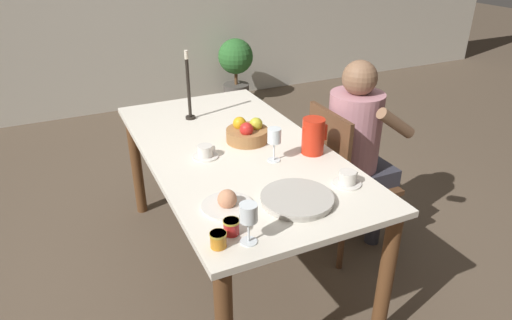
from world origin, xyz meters
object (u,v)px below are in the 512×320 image
at_px(red_pitcher, 313,136).
at_px(jam_jar_amber, 231,226).
at_px(wine_glass_juice, 248,215).
at_px(teacup_across, 205,152).
at_px(potted_plant, 236,65).
at_px(jam_jar_red, 218,239).
at_px(wine_glass_water, 274,137).
at_px(fruit_bowl, 247,133).
at_px(teacup_near_person, 347,179).
at_px(serving_tray, 297,199).
at_px(candlestick_tall, 189,92).
at_px(person_seated, 358,142).
at_px(bread_plate, 227,203).
at_px(chair_person_side, 343,178).

xyz_separation_m(red_pitcher, jam_jar_amber, (-0.64, -0.47, -0.06)).
height_order(wine_glass_juice, teacup_across, wine_glass_juice).
relative_size(jam_jar_amber, potted_plant, 0.09).
xyz_separation_m(red_pitcher, jam_jar_red, (-0.71, -0.52, -0.06)).
height_order(wine_glass_water, fruit_bowl, wine_glass_water).
height_order(wine_glass_juice, teacup_near_person, wine_glass_juice).
bearing_deg(jam_jar_red, potted_plant, 66.28).
bearing_deg(red_pitcher, jam_jar_amber, -143.83).
xyz_separation_m(serving_tray, jam_jar_amber, (-0.33, -0.09, 0.02)).
bearing_deg(teacup_near_person, serving_tray, -172.61).
height_order(teacup_across, candlestick_tall, candlestick_tall).
bearing_deg(serving_tray, jam_jar_red, -160.80).
bearing_deg(candlestick_tall, wine_glass_juice, -98.25).
distance_m(red_pitcher, wine_glass_water, 0.22).
xyz_separation_m(person_seated, potted_plant, (0.37, 2.70, -0.26)).
height_order(wine_glass_juice, potted_plant, wine_glass_juice).
relative_size(serving_tray, jam_jar_amber, 4.95).
distance_m(teacup_across, bread_plate, 0.48).
distance_m(chair_person_side, potted_plant, 2.76).
distance_m(red_pitcher, jam_jar_red, 0.88).
relative_size(wine_glass_juice, fruit_bowl, 0.72).
xyz_separation_m(serving_tray, candlestick_tall, (-0.11, 1.09, 0.15)).
height_order(chair_person_side, wine_glass_juice, wine_glass_juice).
bearing_deg(bread_plate, wine_glass_juice, -93.99).
height_order(jam_jar_amber, jam_jar_red, same).
height_order(jam_jar_amber, potted_plant, jam_jar_amber).
bearing_deg(candlestick_tall, potted_plant, 60.83).
bearing_deg(red_pitcher, fruit_bowl, 131.71).
xyz_separation_m(jam_jar_red, candlestick_tall, (0.29, 1.23, 0.14)).
bearing_deg(potted_plant, bread_plate, -113.32).
height_order(jam_jar_red, candlestick_tall, candlestick_tall).
bearing_deg(person_seated, candlestick_tall, -126.33).
distance_m(teacup_across, candlestick_tall, 0.56).
relative_size(person_seated, candlestick_tall, 2.83).
bearing_deg(bread_plate, jam_jar_red, -118.95).
bearing_deg(bread_plate, person_seated, 23.07).
height_order(bread_plate, jam_jar_red, bread_plate).
relative_size(jam_jar_amber, fruit_bowl, 0.28).
bearing_deg(wine_glass_juice, chair_person_side, 35.95).
distance_m(chair_person_side, red_pitcher, 0.49).
distance_m(jam_jar_amber, jam_jar_red, 0.09).
bearing_deg(candlestick_tall, jam_jar_red, -103.29).
bearing_deg(bread_plate, candlestick_tall, 80.70).
bearing_deg(chair_person_side, serving_tray, -50.98).
bearing_deg(jam_jar_amber, wine_glass_water, 48.27).
xyz_separation_m(chair_person_side, teacup_across, (-0.81, 0.08, 0.30)).
bearing_deg(fruit_bowl, potted_plant, 68.59).
distance_m(chair_person_side, teacup_across, 0.87).
distance_m(chair_person_side, bread_plate, 1.01).
xyz_separation_m(wine_glass_water, teacup_across, (-0.29, 0.18, -0.10)).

